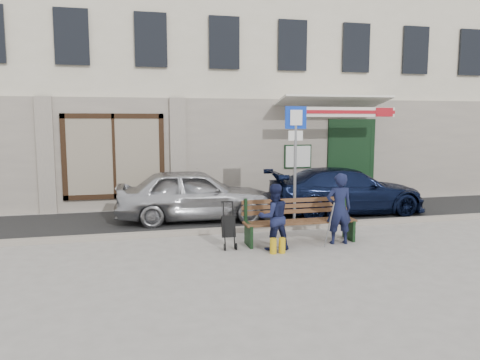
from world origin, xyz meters
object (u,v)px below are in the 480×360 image
object	(u,v)px
bench	(298,221)
stroller	(229,228)
car_silver	(195,194)
car_navy	(346,191)
woman	(274,217)
parking_sign	(295,145)
man	(339,209)

from	to	relation	value
bench	stroller	world-z (taller)	bench
car_silver	car_navy	distance (m)	4.20
woman	bench	bearing A→B (deg)	-154.47
car_navy	stroller	bearing A→B (deg)	126.38
car_silver	parking_sign	distance (m)	2.87
woman	stroller	bearing A→B (deg)	-25.33
car_navy	stroller	xyz separation A→B (m)	(-3.91, -2.70, -0.22)
parking_sign	woman	size ratio (longest dim) A/B	2.19
woman	car_navy	bearing A→B (deg)	-140.03
car_silver	man	xyz separation A→B (m)	(2.59, -2.98, 0.07)
parking_sign	man	distance (m)	2.21
car_silver	stroller	distance (m)	2.79
bench	woman	distance (m)	0.78
man	stroller	world-z (taller)	man
car_silver	stroller	bearing A→B (deg)	-170.63
stroller	car_silver	bearing A→B (deg)	99.10
parking_sign	man	xyz separation A→B (m)	(0.30, -1.82, -1.22)
car_silver	stroller	xyz separation A→B (m)	(0.29, -2.76, -0.26)
man	stroller	bearing A→B (deg)	0.44
car_navy	parking_sign	distance (m)	2.57
man	woman	size ratio (longest dim) A/B	1.12
parking_sign	bench	world-z (taller)	parking_sign
car_navy	parking_sign	world-z (taller)	parking_sign
car_navy	man	xyz separation A→B (m)	(-1.61, -2.92, 0.11)
bench	woman	size ratio (longest dim) A/B	1.82
bench	woman	world-z (taller)	woman
car_silver	woman	size ratio (longest dim) A/B	3.00
parking_sign	man	world-z (taller)	parking_sign
car_silver	woman	bearing A→B (deg)	-156.33
car_navy	bench	bearing A→B (deg)	139.41
man	car_navy	bearing A→B (deg)	-113.04
parking_sign	stroller	xyz separation A→B (m)	(-2.00, -1.61, -1.55)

